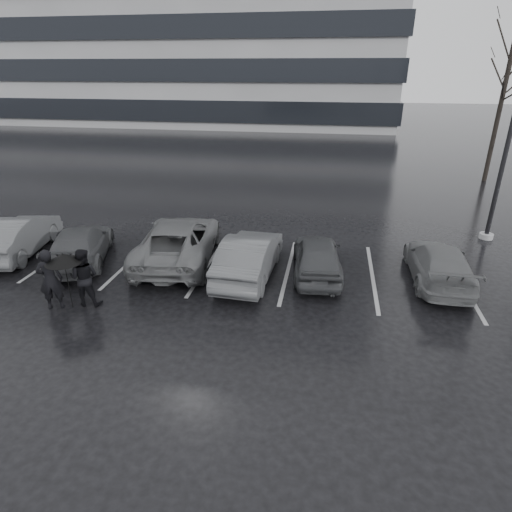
{
  "coord_description": "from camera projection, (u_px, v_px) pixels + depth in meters",
  "views": [
    {
      "loc": [
        1.81,
        -10.61,
        6.33
      ],
      "look_at": [
        -0.24,
        1.0,
        1.1
      ],
      "focal_mm": 30.0,
      "sensor_mm": 36.0,
      "label": 1
    }
  ],
  "objects": [
    {
      "name": "pedestrian_right",
      "position": [
        84.0,
        277.0,
        12.13
      ],
      "size": [
        0.91,
        0.74,
        1.72
      ],
      "primitive_type": "imported",
      "rotation": [
        0.0,
        0.0,
        3.26
      ],
      "color": "black",
      "rests_on": "ground"
    },
    {
      "name": "ground",
      "position": [
        258.0,
        305.0,
        12.41
      ],
      "size": [
        160.0,
        160.0,
        0.0
      ],
      "primitive_type": "plane",
      "color": "black",
      "rests_on": "ground"
    },
    {
      "name": "pedestrian_left",
      "position": [
        50.0,
        279.0,
        11.91
      ],
      "size": [
        0.78,
        0.66,
        1.81
      ],
      "primitive_type": "imported",
      "rotation": [
        0.0,
        0.0,
        3.55
      ],
      "color": "black",
      "rests_on": "ground"
    },
    {
      "name": "lamp_post",
      "position": [
        512.0,
        126.0,
        15.44
      ],
      "size": [
        0.52,
        0.52,
        9.58
      ],
      "rotation": [
        0.0,
        0.0,
        0.07
      ],
      "color": "#9C9C9F",
      "rests_on": "ground"
    },
    {
      "name": "tree_north",
      "position": [
        500.0,
        107.0,
        24.23
      ],
      "size": [
        0.26,
        0.26,
        8.5
      ],
      "primitive_type": "cylinder",
      "color": "black",
      "rests_on": "ground"
    },
    {
      "name": "stall_stripes",
      "position": [
        248.0,
        267.0,
        14.78
      ],
      "size": [
        19.72,
        5.0,
        0.0
      ],
      "color": "#9E9EA0",
      "rests_on": "ground"
    },
    {
      "name": "car_west_c",
      "position": [
        80.0,
        244.0,
        14.98
      ],
      "size": [
        3.05,
        4.64,
        1.25
      ],
      "primitive_type": "imported",
      "rotation": [
        0.0,
        0.0,
        3.47
      ],
      "color": "black",
      "rests_on": "ground"
    },
    {
      "name": "car_west_d",
      "position": [
        18.0,
        236.0,
        15.56
      ],
      "size": [
        2.27,
        4.48,
        1.41
      ],
      "primitive_type": "imported",
      "rotation": [
        0.0,
        0.0,
        3.33
      ],
      "color": "#333336",
      "rests_on": "ground"
    },
    {
      "name": "car_west_b",
      "position": [
        178.0,
        240.0,
        15.03
      ],
      "size": [
        3.13,
        5.58,
        1.47
      ],
      "primitive_type": "imported",
      "rotation": [
        0.0,
        0.0,
        3.28
      ],
      "color": "#464649",
      "rests_on": "ground"
    },
    {
      "name": "car_east",
      "position": [
        439.0,
        263.0,
        13.6
      ],
      "size": [
        1.73,
        4.21,
        1.22
      ],
      "primitive_type": "imported",
      "rotation": [
        0.0,
        0.0,
        3.14
      ],
      "color": "#464649",
      "rests_on": "ground"
    },
    {
      "name": "car_west_a",
      "position": [
        249.0,
        256.0,
        13.87
      ],
      "size": [
        1.69,
        4.35,
        1.41
      ],
      "primitive_type": "imported",
      "rotation": [
        0.0,
        0.0,
        3.1
      ],
      "color": "#333336",
      "rests_on": "ground"
    },
    {
      "name": "car_main",
      "position": [
        317.0,
        256.0,
        14.02
      ],
      "size": [
        1.88,
        3.92,
        1.29
      ],
      "primitive_type": "imported",
      "rotation": [
        0.0,
        0.0,
        3.24
      ],
      "color": "black",
      "rests_on": "ground"
    },
    {
      "name": "umbrella",
      "position": [
        63.0,
        258.0,
        11.66
      ],
      "size": [
        1.0,
        1.0,
        1.7
      ],
      "color": "black",
      "rests_on": "ground"
    }
  ]
}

